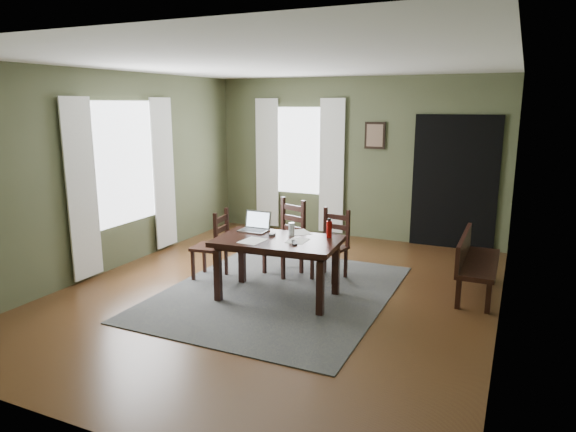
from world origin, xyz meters
The scene contains 24 objects.
ground centered at (0.00, 0.00, -0.01)m, with size 5.00×6.00×0.01m.
room_shell centered at (0.00, 0.00, 1.80)m, with size 5.02×6.02×2.71m.
rug centered at (0.00, 0.00, 0.01)m, with size 2.60×3.20×0.01m.
dining_table centered at (0.08, -0.16, 0.64)m, with size 1.49×0.97×0.71m.
chair_end centered at (-1.00, 0.12, 0.45)m, with size 0.45×0.44×0.91m.
chair_back_left centered at (-0.22, 0.72, 0.49)m, with size 0.56×0.56×1.00m.
chair_back_right centered at (0.41, 0.78, 0.45)m, with size 0.46×0.46×0.91m.
bench centered at (2.15, 0.95, 0.44)m, with size 0.42×1.30×0.74m.
laptop centered at (-0.35, 0.10, 0.79)m, with size 0.35×0.28×0.24m.
computer_mouse centered at (-0.04, -0.06, 0.74)m, with size 0.05×0.09×0.03m, color #3F3F42.
tv_remote centered at (0.33, -0.26, 0.73)m, with size 0.05×0.19×0.02m, color black.
drinking_glass centered at (0.16, 0.04, 0.81)m, with size 0.07×0.07×0.16m, color silver.
water_bottle centered at (0.60, 0.15, 0.83)m, with size 0.08×0.08×0.23m.
paper_b centered at (0.32, -0.14, 0.73)m, with size 0.21×0.28×0.00m, color white.
paper_c centered at (0.19, 0.24, 0.73)m, with size 0.22×0.29×0.00m, color white.
paper_e centered at (-0.15, -0.35, 0.73)m, with size 0.24×0.32×0.00m, color white.
window_left centered at (-2.47, 0.20, 1.45)m, with size 0.01×1.30×1.70m.
window_back centered at (-1.00, 2.97, 1.45)m, with size 1.00×0.01×1.50m.
curtain_left_near centered at (-2.44, -0.62, 1.20)m, with size 0.03×0.48×2.30m.
curtain_left_far centered at (-2.44, 1.02, 1.20)m, with size 0.03×0.48×2.30m.
curtain_back_left centered at (-1.62, 2.94, 1.20)m, with size 0.44×0.03×2.30m.
curtain_back_right centered at (-0.38, 2.94, 1.20)m, with size 0.44×0.03×2.30m.
framed_picture centered at (0.35, 2.97, 1.75)m, with size 0.34×0.03×0.44m.
doorway_back centered at (1.65, 2.97, 1.05)m, with size 1.30×0.03×2.10m.
Camera 1 is at (2.57, -5.34, 2.27)m, focal length 32.00 mm.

